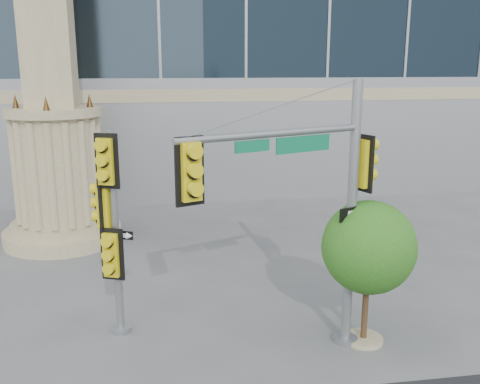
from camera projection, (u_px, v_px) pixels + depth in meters
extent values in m
plane|color=#545456|center=(261.00, 345.00, 13.00)|extent=(120.00, 120.00, 0.00)
cylinder|color=tan|center=(64.00, 234.00, 20.66)|extent=(4.40, 4.40, 0.50)
cylinder|color=tan|center=(63.00, 224.00, 20.57)|extent=(3.80, 3.80, 0.30)
cylinder|color=tan|center=(58.00, 169.00, 20.06)|extent=(3.00, 3.00, 4.00)
cylinder|color=tan|center=(54.00, 112.00, 19.56)|extent=(3.50, 3.50, 0.30)
cone|color=#472D14|center=(89.00, 100.00, 19.66)|extent=(0.24, 0.24, 0.50)
cone|color=#472D14|center=(15.00, 101.00, 19.26)|extent=(0.24, 0.24, 0.50)
cylinder|color=slate|center=(345.00, 339.00, 13.15)|extent=(0.59, 0.59, 0.13)
cylinder|color=slate|center=(351.00, 218.00, 12.42)|extent=(0.23, 0.23, 6.34)
cylinder|color=slate|center=(274.00, 134.00, 10.81)|extent=(4.18, 1.78, 0.15)
cube|color=#0D6D46|center=(303.00, 144.00, 11.23)|extent=(1.29, 0.55, 0.34)
cube|color=yellow|center=(189.00, 171.00, 10.00)|extent=(0.65, 0.49, 1.32)
cube|color=yellow|center=(364.00, 163.00, 12.27)|extent=(0.49, 0.65, 1.32)
cube|color=black|center=(356.00, 213.00, 12.26)|extent=(0.92, 0.39, 0.32)
cube|color=#9B160E|center=(354.00, 244.00, 12.43)|extent=(0.33, 0.15, 0.49)
cylinder|color=slate|center=(121.00, 329.00, 13.64)|extent=(0.50, 0.50, 0.12)
cylinder|color=slate|center=(116.00, 235.00, 13.04)|extent=(0.19, 0.19, 5.19)
cube|color=yellow|center=(107.00, 161.00, 12.39)|extent=(0.64, 0.48, 1.30)
cube|color=yellow|center=(105.00, 206.00, 12.92)|extent=(0.48, 0.64, 1.30)
cube|color=yellow|center=(112.00, 254.00, 12.92)|extent=(0.64, 0.48, 1.30)
cube|color=black|center=(120.00, 235.00, 12.87)|extent=(0.61, 0.27, 0.21)
cylinder|color=tan|center=(363.00, 339.00, 13.18)|extent=(0.96, 0.96, 0.11)
cylinder|color=#382314|center=(365.00, 305.00, 12.97)|extent=(0.15, 0.15, 1.91)
sphere|color=#205513|center=(369.00, 247.00, 12.62)|extent=(2.23, 2.23, 2.23)
sphere|color=#205513|center=(382.00, 255.00, 13.03)|extent=(1.38, 1.38, 1.38)
sphere|color=#205513|center=(357.00, 263.00, 12.37)|extent=(1.17, 1.17, 1.17)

